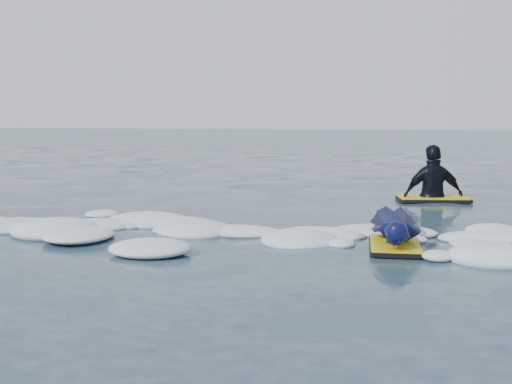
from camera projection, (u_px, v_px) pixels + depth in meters
ground at (127, 253)px, 7.24m from camera, size 120.00×120.00×0.00m
foam_band at (157, 236)px, 8.25m from camera, size 12.00×3.10×0.30m
prone_woman_unit at (395, 228)px, 7.64m from camera, size 0.62×1.60×0.41m
waiting_rider_unit at (433, 197)px, 11.50m from camera, size 1.33×0.86×1.87m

